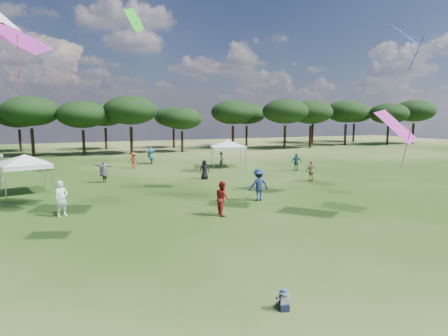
{
  "coord_description": "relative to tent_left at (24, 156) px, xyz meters",
  "views": [
    {
      "loc": [
        -4.34,
        -5.44,
        4.96
      ],
      "look_at": [
        0.42,
        6.0,
        3.23
      ],
      "focal_mm": 30.0,
      "sensor_mm": 36.0,
      "label": 1
    }
  ],
  "objects": [
    {
      "name": "tent_left",
      "position": [
        0.0,
        0.0,
        0.0
      ],
      "size": [
        5.53,
        5.53,
        2.83
      ],
      "rotation": [
        0.0,
        0.0,
        0.24
      ],
      "color": "gray",
      "rests_on": "ground"
    },
    {
      "name": "festival_crowd",
      "position": [
        4.89,
        1.25,
        -1.53
      ],
      "size": [
        31.23,
        23.31,
        1.93
      ],
      "color": "silver",
      "rests_on": "ground"
    },
    {
      "name": "tent_right",
      "position": [
        16.96,
        6.71,
        0.1
      ],
      "size": [
        6.17,
        6.17,
        2.93
      ],
      "rotation": [
        0.0,
        0.0,
        -0.29
      ],
      "color": "gray",
      "rests_on": "ground"
    },
    {
      "name": "toddler",
      "position": [
        7.54,
        -18.96,
        -2.15
      ],
      "size": [
        0.42,
        0.45,
        0.57
      ],
      "rotation": [
        0.0,
        0.0,
        -0.26
      ],
      "color": "black",
      "rests_on": "ground"
    },
    {
      "name": "tree_line",
      "position": [
        9.37,
        26.13,
        3.02
      ],
      "size": [
        108.78,
        17.63,
        7.77
      ],
      "color": "black",
      "rests_on": "ground"
    }
  ]
}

